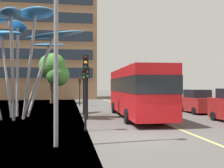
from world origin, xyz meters
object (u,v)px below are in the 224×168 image
(car_side_street, at_px, (165,97))
(car_far_side, at_px, (148,96))
(red_bus, at_px, (137,89))
(traffic_light_island_mid, at_px, (84,82))
(street_lamp, at_px, (65,19))
(traffic_light_kerb_far, at_px, (87,81))
(car_parked_far, at_px, (197,102))
(leaf_sculpture, at_px, (12,33))
(traffic_light_opposite, at_px, (80,85))
(traffic_light_kerb_near, at_px, (86,76))

(car_side_street, bearing_deg, car_far_side, 89.30)
(red_bus, xyz_separation_m, traffic_light_island_mid, (-3.85, 2.06, 0.55))
(street_lamp, bearing_deg, traffic_light_kerb_far, 79.86)
(car_parked_far, bearing_deg, leaf_sculpture, -173.07)
(traffic_light_opposite, xyz_separation_m, car_side_street, (9.49, -2.82, -1.40))
(traffic_light_island_mid, height_order, car_side_street, traffic_light_island_mid)
(traffic_light_kerb_far, xyz_separation_m, car_parked_far, (9.75, 3.26, -1.72))
(leaf_sculpture, xyz_separation_m, traffic_light_kerb_near, (4.92, -6.05, -3.28))
(traffic_light_opposite, height_order, street_lamp, street_lamp)
(red_bus, relative_size, street_lamp, 1.46)
(red_bus, bearing_deg, leaf_sculpture, 176.01)
(red_bus, height_order, street_lamp, street_lamp)
(traffic_light_opposite, distance_m, street_lamp, 21.55)
(leaf_sculpture, bearing_deg, red_bus, -3.99)
(red_bus, relative_size, car_side_street, 2.90)
(traffic_light_island_mid, xyz_separation_m, car_side_street, (9.60, 7.61, -1.60))
(red_bus, distance_m, leaf_sculpture, 9.95)
(red_bus, height_order, traffic_light_opposite, red_bus)
(red_bus, xyz_separation_m, traffic_light_opposite, (-3.74, 12.50, 0.36))
(traffic_light_kerb_far, bearing_deg, car_side_street, 47.80)
(traffic_light_kerb_near, height_order, car_far_side, traffic_light_kerb_near)
(traffic_light_kerb_near, relative_size, car_far_side, 0.95)
(traffic_light_kerb_far, distance_m, car_far_side, 19.84)
(red_bus, distance_m, traffic_light_opposite, 13.05)
(car_side_street, bearing_deg, traffic_light_kerb_near, -123.26)
(car_side_street, bearing_deg, traffic_light_island_mid, -141.59)
(red_bus, distance_m, traffic_light_kerb_near, 6.87)
(traffic_light_opposite, bearing_deg, traffic_light_island_mid, -90.60)
(traffic_light_island_mid, height_order, street_lamp, street_lamp)
(traffic_light_island_mid, distance_m, traffic_light_opposite, 10.43)
(red_bus, xyz_separation_m, street_lamp, (-5.19, -8.85, 2.90))
(traffic_light_kerb_far, height_order, traffic_light_island_mid, traffic_light_kerb_far)
(traffic_light_opposite, height_order, car_parked_far, traffic_light_opposite)
(red_bus, relative_size, leaf_sculpture, 1.18)
(leaf_sculpture, relative_size, traffic_light_kerb_near, 2.47)
(traffic_light_kerb_far, bearing_deg, street_lamp, -100.14)
(traffic_light_kerb_far, xyz_separation_m, car_far_side, (9.58, 17.29, -1.69))
(traffic_light_island_mid, distance_m, street_lamp, 11.25)
(car_parked_far, distance_m, street_lamp, 16.43)
(car_far_side, bearing_deg, car_parked_far, -89.30)
(leaf_sculpture, xyz_separation_m, traffic_light_island_mid, (5.23, 1.43, -3.49))
(leaf_sculpture, xyz_separation_m, car_parked_far, (15.08, 1.83, -5.19))
(traffic_light_opposite, bearing_deg, car_parked_far, -45.84)
(traffic_light_island_mid, bearing_deg, red_bus, -28.22)
(traffic_light_opposite, bearing_deg, traffic_light_kerb_far, -90.04)
(traffic_light_kerb_far, bearing_deg, traffic_light_island_mid, 91.99)
(car_side_street, relative_size, street_lamp, 0.50)
(traffic_light_island_mid, bearing_deg, traffic_light_kerb_near, -92.33)
(car_parked_far, bearing_deg, car_far_side, 90.70)
(car_side_street, bearing_deg, leaf_sculpture, -148.62)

